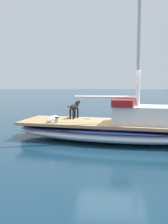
% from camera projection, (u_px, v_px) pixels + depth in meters
% --- Properties ---
extents(ground_plane, '(120.00, 120.00, 0.00)m').
position_uv_depth(ground_plane, '(112.00, 140.00, 9.77)').
color(ground_plane, '#143347').
extents(sailboat_main, '(3.76, 7.57, 0.66)m').
position_uv_depth(sailboat_main, '(112.00, 131.00, 9.73)').
color(sailboat_main, white).
rests_on(sailboat_main, ground).
extents(mast_main, '(0.14, 2.27, 7.19)m').
position_uv_depth(mast_main, '(135.00, 28.00, 9.11)').
color(mast_main, silver).
rests_on(mast_main, sailboat_main).
extents(cabin_house, '(1.77, 2.44, 0.84)m').
position_uv_depth(cabin_house, '(144.00, 113.00, 9.36)').
color(cabin_house, silver).
rests_on(cabin_house, sailboat_main).
extents(dog_black, '(0.90, 0.44, 0.70)m').
position_uv_depth(dog_black, '(75.00, 108.00, 10.59)').
color(dog_black, black).
rests_on(dog_black, sailboat_main).
extents(dog_white, '(0.92, 0.45, 0.22)m').
position_uv_depth(dog_white, '(53.00, 119.00, 9.75)').
color(dog_white, silver).
rests_on(dog_white, sailboat_main).
extents(deck_winch, '(0.16, 0.16, 0.21)m').
position_uv_depth(deck_winch, '(57.00, 120.00, 9.45)').
color(deck_winch, '#B7B7BC').
rests_on(deck_winch, sailboat_main).
extents(coiled_rope, '(0.32, 0.32, 0.04)m').
position_uv_depth(coiled_rope, '(89.00, 118.00, 10.49)').
color(coiled_rope, beige).
rests_on(coiled_rope, sailboat_main).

